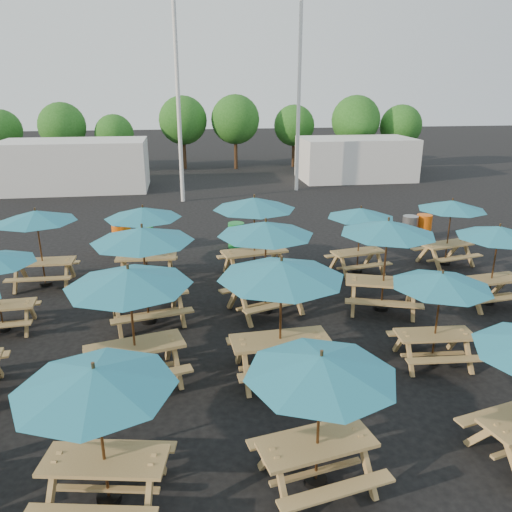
{
  "coord_description": "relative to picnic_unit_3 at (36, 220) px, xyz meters",
  "views": [
    {
      "loc": [
        -1.97,
        -11.81,
        5.7
      ],
      "look_at": [
        0.0,
        1.5,
        1.1
      ],
      "focal_mm": 35.0,
      "sensor_mm": 36.0,
      "label": 1
    }
  ],
  "objects": [
    {
      "name": "ground",
      "position": [
        6.21,
        -2.92,
        -2.04
      ],
      "size": [
        120.0,
        120.0,
        0.0
      ],
      "primitive_type": "plane",
      "color": "black",
      "rests_on": "ground"
    },
    {
      "name": "picnic_unit_3",
      "position": [
        0.0,
        0.0,
        0.0
      ],
      "size": [
        2.32,
        2.32,
        2.33
      ],
      "rotation": [
        0.0,
        0.0,
        -0.01
      ],
      "color": "#A77B4A",
      "rests_on": "ground"
    },
    {
      "name": "picnic_unit_4",
      "position": [
        2.97,
        -8.79,
        -0.09
      ],
      "size": [
        2.57,
        2.57,
        2.23
      ],
      "rotation": [
        0.0,
        0.0,
        -0.18
      ],
      "color": "#A77B4A",
      "rests_on": "ground"
    },
    {
      "name": "picnic_unit_5",
      "position": [
        3.14,
        -5.68,
        0.12
      ],
      "size": [
        2.96,
        2.96,
        2.46
      ],
      "rotation": [
        0.0,
        0.0,
        0.25
      ],
      "color": "#A77B4A",
      "rests_on": "ground"
    },
    {
      "name": "picnic_unit_6",
      "position": [
        3.22,
        -2.98,
        0.16
      ],
      "size": [
        2.98,
        2.98,
        2.52
      ],
      "rotation": [
        0.0,
        0.0,
        0.22
      ],
      "color": "#A77B4A",
      "rests_on": "ground"
    },
    {
      "name": "picnic_unit_7",
      "position": [
        3.02,
        0.04,
        -0.02
      ],
      "size": [
        2.38,
        2.38,
        2.31
      ],
      "rotation": [
        0.0,
        0.0,
        -0.04
      ],
      "color": "#A77B4A",
      "rests_on": "ground"
    },
    {
      "name": "picnic_unit_8",
      "position": [
        6.01,
        -8.9,
        -0.1
      ],
      "size": [
        2.57,
        2.57,
        2.21
      ],
      "rotation": [
        0.0,
        0.0,
        0.19
      ],
      "color": "#A77B4A",
      "rests_on": "ground"
    },
    {
      "name": "picnic_unit_9",
      "position": [
        6.05,
        -5.88,
        0.18
      ],
      "size": [
        2.65,
        2.65,
        2.54
      ],
      "rotation": [
        0.0,
        0.0,
        0.06
      ],
      "color": "#A77B4A",
      "rests_on": "ground"
    },
    {
      "name": "picnic_unit_10",
      "position": [
        6.25,
        -2.8,
        0.14
      ],
      "size": [
        3.16,
        3.16,
        2.5
      ],
      "rotation": [
        0.0,
        0.0,
        0.34
      ],
      "color": "#A77B4A",
      "rests_on": "ground"
    },
    {
      "name": "picnic_unit_11",
      "position": [
        6.34,
        -0.16,
        0.19
      ],
      "size": [
        2.97,
        2.97,
        2.55
      ],
      "rotation": [
        0.0,
        0.0,
        0.2
      ],
      "color": "#A77B4A",
      "rests_on": "ground"
    },
    {
      "name": "picnic_unit_13",
      "position": [
        9.42,
        -5.87,
        -0.22
      ],
      "size": [
        2.2,
        2.2,
        2.09
      ],
      "rotation": [
        0.0,
        0.0,
        -0.07
      ],
      "color": "#A77B4A",
      "rests_on": "ground"
    },
    {
      "name": "picnic_unit_14",
      "position": [
        9.36,
        -3.12,
        0.13
      ],
      "size": [
        3.12,
        3.12,
        2.49
      ],
      "rotation": [
        0.0,
        0.0,
        -0.33
      ],
      "color": "#A77B4A",
      "rests_on": "ground"
    },
    {
      "name": "picnic_unit_15",
      "position": [
        9.67,
        -0.29,
        -0.18
      ],
      "size": [
        2.47,
        2.47,
        2.13
      ],
      "rotation": [
        0.0,
        0.0,
        0.19
      ],
      "color": "#A77B4A",
      "rests_on": "ground"
    },
    {
      "name": "picnic_unit_18",
      "position": [
        12.43,
        -3.18,
        -0.09
      ],
      "size": [
        2.45,
        2.45,
        2.23
      ],
      "rotation": [
        0.0,
        0.0,
        0.12
      ],
      "color": "#A77B4A",
      "rests_on": "ground"
    },
    {
      "name": "picnic_unit_19",
      "position": [
        12.84,
        -0.02,
        -0.1
      ],
      "size": [
        2.64,
        2.64,
        2.21
      ],
      "rotation": [
        0.0,
        0.0,
        0.23
      ],
      "color": "#A77B4A",
      "rests_on": "ground"
    },
    {
      "name": "waste_bin_0",
      "position": [
        2.0,
        3.15,
        -1.56
      ],
      "size": [
        0.59,
        0.59,
        0.95
      ],
      "primitive_type": "cylinder",
      "color": "#ED5E0D",
      "rests_on": "ground"
    },
    {
      "name": "waste_bin_1",
      "position": [
        1.91,
        3.15,
        -1.56
      ],
      "size": [
        0.59,
        0.59,
        0.95
      ],
      "primitive_type": "cylinder",
      "color": "#ED5E0D",
      "rests_on": "ground"
    },
    {
      "name": "waste_bin_2",
      "position": [
        2.81,
        2.85,
        -1.56
      ],
      "size": [
        0.59,
        0.59,
        0.95
      ],
      "primitive_type": "cylinder",
      "color": "#188734",
      "rests_on": "ground"
    },
    {
      "name": "waste_bin_3",
      "position": [
        6.1,
        2.81,
        -1.56
      ],
      "size": [
        0.59,
        0.59,
        0.95
      ],
      "primitive_type": "cylinder",
      "color": "#188734",
      "rests_on": "ground"
    },
    {
      "name": "waste_bin_4",
      "position": [
        12.86,
        2.83,
        -1.56
      ],
      "size": [
        0.59,
        0.59,
        0.95
      ],
      "primitive_type": "cylinder",
      "color": "gray",
      "rests_on": "ground"
    },
    {
      "name": "waste_bin_5",
      "position": [
        13.49,
        2.93,
        -1.56
      ],
      "size": [
        0.59,
        0.59,
        0.95
      ],
      "primitive_type": "cylinder",
      "color": "#ED5E0D",
      "rests_on": "ground"
    },
    {
      "name": "mast_0",
      "position": [
        4.21,
        11.08,
        3.96
      ],
      "size": [
        0.2,
        0.2,
        12.0
      ],
      "primitive_type": "cylinder",
      "color": "silver",
      "rests_on": "ground"
    },
    {
      "name": "mast_1",
      "position": [
        10.71,
        13.08,
        3.96
      ],
      "size": [
        0.2,
        0.2,
        12.0
      ],
      "primitive_type": "cylinder",
      "color": "silver",
      "rests_on": "ground"
    },
    {
      "name": "event_tent_0",
      "position": [
        -1.79,
        15.08,
        -0.64
      ],
      "size": [
        8.0,
        4.0,
        2.8
      ],
      "primitive_type": "cube",
      "color": "silver",
      "rests_on": "ground"
    },
    {
      "name": "event_tent_1",
      "position": [
        15.21,
        16.08,
        -0.74
      ],
      "size": [
        7.0,
        4.0,
        2.6
      ],
      "primitive_type": "cube",
      "color": "silver",
      "rests_on": "ground"
    },
    {
      "name": "tree_0",
      "position": [
        -7.86,
        22.33,
        0.79
      ],
      "size": [
        2.8,
        2.8,
        4.24
      ],
      "color": "#382314",
      "rests_on": "ground"
    },
    {
      "name": "tree_1",
      "position": [
        -3.54,
        20.98,
        1.11
      ],
      "size": [
        3.11,
        3.11,
        4.72
      ],
      "color": "#382314",
      "rests_on": "ground"
    },
    {
      "name": "tree_2",
      "position": [
        -0.18,
        20.73,
        0.59
      ],
      "size": [
        2.59,
        2.59,
        3.93
      ],
      "color": "#382314",
      "rests_on": "ground"
    },
    {
      "name": "tree_3",
      "position": [
        4.46,
        21.79,
        1.37
      ],
      "size": [
        3.36,
        3.36,
        5.09
      ],
      "color": "#382314",
      "rests_on": "ground"
    },
    {
      "name": "tree_4",
      "position": [
        8.11,
        21.34,
        1.42
      ],
      "size": [
        3.41,
        3.41,
        5.17
      ],
      "color": "#382314",
      "rests_on": "ground"
    },
    {
      "name": "tree_5",
      "position": [
        12.43,
        21.75,
        0.93
      ],
      "size": [
        2.94,
        2.94,
        4.45
      ],
      "color": "#382314",
      "rests_on": "ground"
    },
    {
      "name": "tree_6",
      "position": [
        16.44,
        19.97,
        1.39
      ],
      "size": [
        3.38,
        3.38,
        5.13
      ],
      "color": "#382314",
      "rests_on": "ground"
    },
    {
      "name": "tree_7",
      "position": [
        19.83,
        20.0,
        0.95
      ],
      "size": [
        2.95,
        2.95,
        4.48
      ],
      "color": "#382314",
      "rests_on": "ground"
    }
  ]
}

